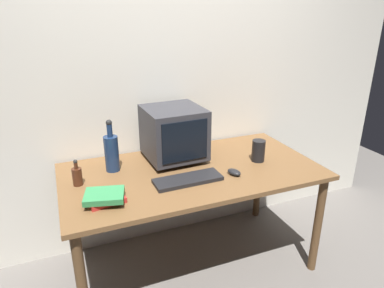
# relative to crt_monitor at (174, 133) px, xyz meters

# --- Properties ---
(ground_plane) EXTENTS (6.00, 6.00, 0.00)m
(ground_plane) POSITION_rel_crt_monitor_xyz_m (0.05, -0.20, -0.95)
(ground_plane) COLOR slate
(back_wall) EXTENTS (4.00, 0.08, 2.50)m
(back_wall) POSITION_rel_crt_monitor_xyz_m (0.05, 0.29, 0.30)
(back_wall) COLOR silver
(back_wall) RESTS_ON ground
(desk) EXTENTS (1.67, 0.87, 0.76)m
(desk) POSITION_rel_crt_monitor_xyz_m (0.05, -0.20, -0.27)
(desk) COLOR brown
(desk) RESTS_ON ground
(crt_monitor) EXTENTS (0.40, 0.40, 0.37)m
(crt_monitor) POSITION_rel_crt_monitor_xyz_m (0.00, 0.00, 0.00)
(crt_monitor) COLOR #333338
(crt_monitor) RESTS_ON desk
(keyboard) EXTENTS (0.42, 0.16, 0.02)m
(keyboard) POSITION_rel_crt_monitor_xyz_m (-0.03, -0.35, -0.18)
(keyboard) COLOR black
(keyboard) RESTS_ON desk
(computer_mouse) EXTENTS (0.09, 0.11, 0.04)m
(computer_mouse) POSITION_rel_crt_monitor_xyz_m (0.27, -0.37, -0.17)
(computer_mouse) COLOR black
(computer_mouse) RESTS_ON desk
(bottle_tall) EXTENTS (0.09, 0.09, 0.35)m
(bottle_tall) POSITION_rel_crt_monitor_xyz_m (-0.43, -0.02, -0.06)
(bottle_tall) COLOR navy
(bottle_tall) RESTS_ON desk
(bottle_short) EXTENTS (0.06, 0.06, 0.16)m
(bottle_short) POSITION_rel_crt_monitor_xyz_m (-0.66, -0.14, -0.13)
(bottle_short) COLOR #472314
(bottle_short) RESTS_ON desk
(book_stack) EXTENTS (0.24, 0.21, 0.06)m
(book_stack) POSITION_rel_crt_monitor_xyz_m (-0.54, -0.41, -0.16)
(book_stack) COLOR red
(book_stack) RESTS_ON desk
(metal_canister) EXTENTS (0.09, 0.09, 0.15)m
(metal_canister) POSITION_rel_crt_monitor_xyz_m (0.53, -0.24, -0.12)
(metal_canister) COLOR black
(metal_canister) RESTS_ON desk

